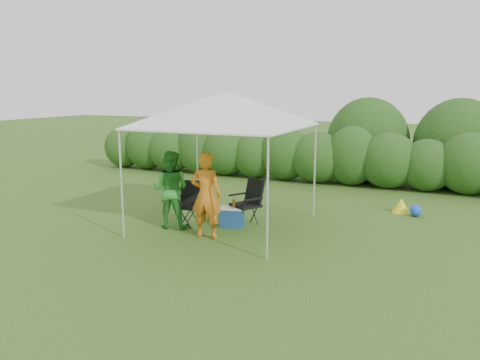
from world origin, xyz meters
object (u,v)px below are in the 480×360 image
at_px(chair_left, 190,200).
at_px(man, 206,195).
at_px(chair_right, 249,199).
at_px(woman, 171,190).
at_px(cooler, 232,217).
at_px(canopy, 225,109).

relative_size(chair_left, man, 0.55).
distance_m(chair_right, woman, 1.68).
xyz_separation_m(chair_right, cooler, (-0.28, -0.27, -0.35)).
bearing_deg(chair_left, chair_right, 14.37).
relative_size(canopy, chair_left, 3.32).
height_order(canopy, man, canopy).
height_order(chair_left, cooler, chair_left).
distance_m(canopy, cooler, 2.25).
distance_m(man, woman, 1.06).
distance_m(chair_right, man, 1.26).
height_order(man, woman, man).
distance_m(canopy, woman, 2.01).
height_order(chair_left, woman, woman).
bearing_deg(cooler, man, -113.29).
bearing_deg(chair_left, cooler, 4.94).
relative_size(woman, cooler, 2.82).
bearing_deg(man, cooler, -107.83).
xyz_separation_m(man, woman, (-1.01, 0.32, -0.03)).
relative_size(canopy, man, 1.83).
bearing_deg(cooler, chair_right, 30.90).
distance_m(chair_left, cooler, 0.97).
height_order(canopy, chair_left, canopy).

